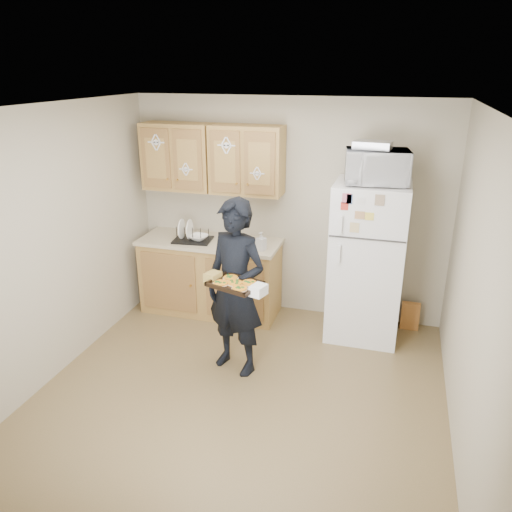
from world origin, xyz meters
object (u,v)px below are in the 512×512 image
object	(u,v)px
baking_tray	(235,285)
microwave	(377,167)
person	(236,288)
dish_rack	(193,234)
refrigerator	(367,262)

from	to	relation	value
baking_tray	microwave	size ratio (longest dim) A/B	0.70
person	microwave	bearing A→B (deg)	58.62
person	microwave	size ratio (longest dim) A/B	2.81
person	dish_rack	xyz separation A→B (m)	(-0.86, 1.02, 0.13)
baking_tray	dish_rack	size ratio (longest dim) A/B	1.00
baking_tray	person	bearing A→B (deg)	125.40
person	microwave	distance (m)	1.82
refrigerator	microwave	distance (m)	1.02
person	baking_tray	bearing A→B (deg)	-54.60
refrigerator	dish_rack	distance (m)	1.98
refrigerator	baking_tray	size ratio (longest dim) A/B	3.99
refrigerator	microwave	xyz separation A→B (m)	(0.02, -0.05, 1.02)
refrigerator	person	xyz separation A→B (m)	(-1.12, -1.04, 0.00)
baking_tray	dish_rack	world-z (taller)	dish_rack
person	baking_tray	xyz separation A→B (m)	(0.09, -0.29, 0.17)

